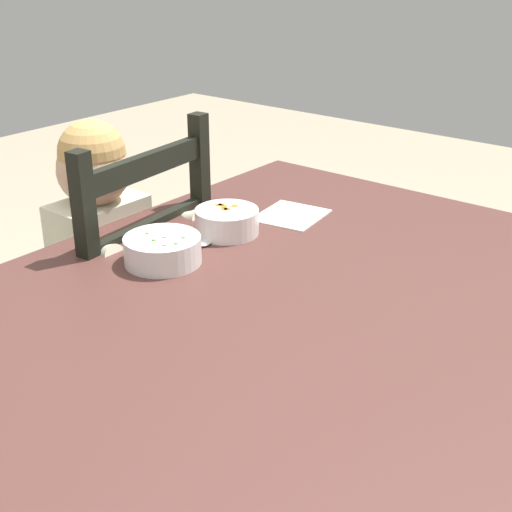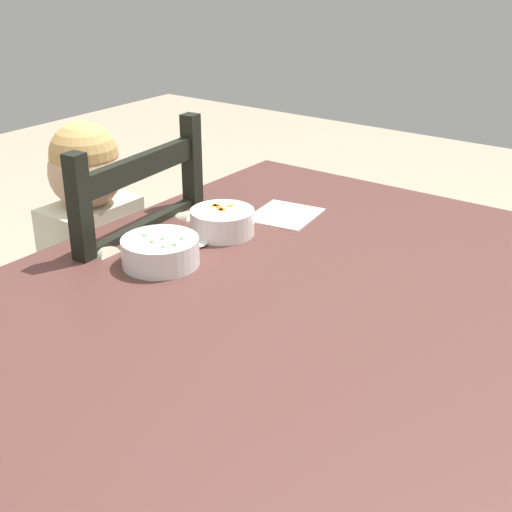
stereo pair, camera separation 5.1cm
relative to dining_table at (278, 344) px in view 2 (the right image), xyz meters
The scene contains 7 objects.
dining_table is the anchor object (origin of this frame).
dining_chair 0.62m from the dining_table, 80.85° to the left, with size 0.46×0.46×0.97m.
child_figure 0.58m from the dining_table, 81.22° to the left, with size 0.32×0.31×0.98m.
bowl_of_peas 0.30m from the dining_table, 92.12° to the left, with size 0.15×0.15×0.06m.
bowl_of_carrots 0.36m from the dining_table, 56.23° to the left, with size 0.14×0.14×0.06m.
spoon 0.33m from the dining_table, 65.91° to the left, with size 0.13×0.08×0.01m.
paper_napkin 0.44m from the dining_table, 32.57° to the left, with size 0.16×0.14×0.00m, color white.
Camera 2 is at (-0.93, -0.63, 1.35)m, focal length 49.59 mm.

